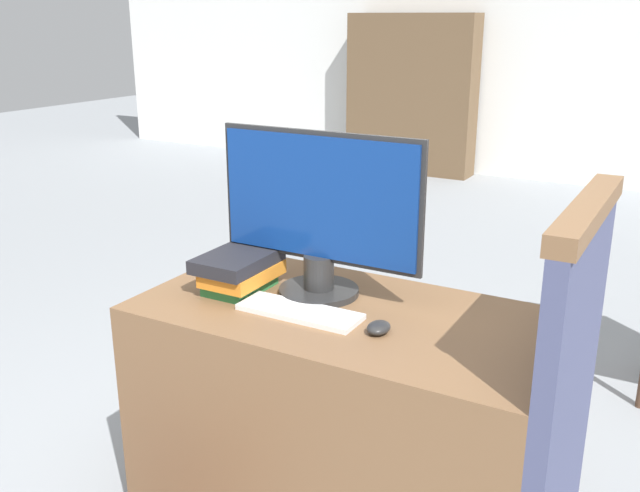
# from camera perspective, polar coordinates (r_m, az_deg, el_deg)

# --- Properties ---
(wall_back) EXTENTS (12.00, 0.06, 2.80)m
(wall_back) POSITION_cam_1_polar(r_m,az_deg,el_deg) (7.33, 23.20, 15.07)
(wall_back) COLOR white
(wall_back) RESTS_ON ground_plane
(desk) EXTENTS (1.23, 0.65, 0.77)m
(desk) POSITION_cam_1_polar(r_m,az_deg,el_deg) (2.27, 1.87, -14.07)
(desk) COLOR brown
(desk) RESTS_ON ground_plane
(carrel_divider) EXTENTS (0.07, 0.66, 1.17)m
(carrel_divider) POSITION_cam_1_polar(r_m,az_deg,el_deg) (2.00, 18.91, -12.81)
(carrel_divider) COLOR #474C70
(carrel_divider) RESTS_ON ground_plane
(monitor) EXTENTS (0.66, 0.25, 0.51)m
(monitor) POSITION_cam_1_polar(r_m,az_deg,el_deg) (2.13, -0.08, 2.60)
(monitor) COLOR #282828
(monitor) RESTS_ON desk
(keyboard) EXTENTS (0.37, 0.13, 0.02)m
(keyboard) POSITION_cam_1_polar(r_m,az_deg,el_deg) (2.06, -1.64, -5.27)
(keyboard) COLOR white
(keyboard) RESTS_ON desk
(mouse) EXTENTS (0.06, 0.08, 0.03)m
(mouse) POSITION_cam_1_polar(r_m,az_deg,el_deg) (1.95, 4.71, -6.53)
(mouse) COLOR #262626
(mouse) RESTS_ON desk
(book_stack) EXTENTS (0.19, 0.27, 0.12)m
(book_stack) POSITION_cam_1_polar(r_m,az_deg,el_deg) (2.23, -6.43, -1.95)
(book_stack) COLOR #2D7F42
(book_stack) RESTS_ON desk
(bookshelf_far) EXTENTS (1.35, 0.32, 1.62)m
(bookshelf_far) POSITION_cam_1_polar(r_m,az_deg,el_deg) (7.63, 7.31, 11.92)
(bookshelf_far) COLOR brown
(bookshelf_far) RESTS_ON ground_plane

